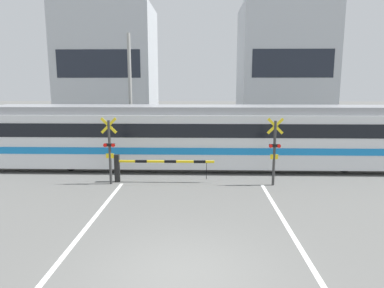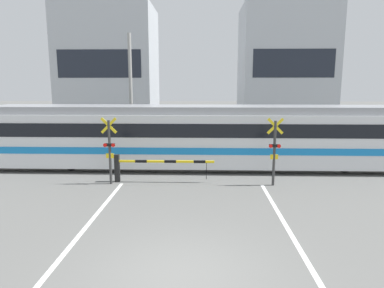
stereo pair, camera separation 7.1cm
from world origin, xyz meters
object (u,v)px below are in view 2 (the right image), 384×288
(commuter_train, at_px, (206,135))
(crossing_signal_left, at_px, (110,148))
(crossing_signal_right, at_px, (274,149))
(crossing_barrier_far, at_px, (231,144))
(crossing_barrier_near, at_px, (143,165))

(commuter_train, relative_size, crossing_signal_left, 7.55)
(crossing_signal_right, bearing_deg, crossing_barrier_far, 103.16)
(crossing_barrier_near, bearing_deg, crossing_barrier_far, 51.55)
(commuter_train, xyz_separation_m, crossing_signal_right, (2.78, -2.94, -0.12))
(crossing_barrier_far, xyz_separation_m, crossing_signal_right, (1.31, -5.62, 0.80))
(crossing_barrier_far, height_order, crossing_signal_left, crossing_signal_left)
(crossing_barrier_near, relative_size, crossing_signal_right, 1.51)
(crossing_signal_left, distance_m, crossing_signal_right, 6.84)
(crossing_signal_left, bearing_deg, crossing_signal_right, 0.00)
(commuter_train, distance_m, crossing_signal_right, 4.05)
(commuter_train, distance_m, crossing_signal_left, 5.01)
(commuter_train, distance_m, crossing_barrier_near, 3.90)
(commuter_train, height_order, crossing_signal_left, commuter_train)
(crossing_barrier_near, relative_size, crossing_barrier_far, 1.00)
(commuter_train, height_order, crossing_barrier_near, commuter_train)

